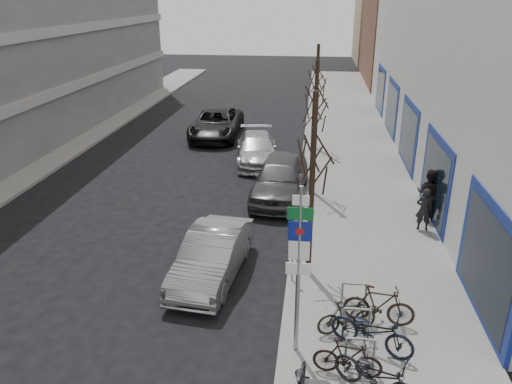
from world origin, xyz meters
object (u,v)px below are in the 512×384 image
(bike_mid_curb, at_px, (372,327))
(tree_near, at_px, (314,143))
(pedestrian_near, at_px, (424,209))
(tree_far, at_px, (317,72))
(parked_car_front, at_px, (212,255))
(lane_car, at_px, (217,124))
(pedestrian_far, at_px, (429,193))
(tree_mid, at_px, (316,97))
(parked_car_mid, at_px, (280,178))
(meter_front, at_px, (293,256))
(parked_car_back, at_px, (257,149))
(meter_mid, at_px, (300,187))
(highway_sign_pole, at_px, (299,262))
(bike_far_inner, at_px, (379,305))
(bike_near_right, at_px, (348,358))
(bike_far_curb, at_px, (377,371))
(bike_mid_inner, at_px, (347,316))
(meter_back, at_px, (305,146))
(bike_rack, at_px, (357,319))

(bike_mid_curb, bearing_deg, tree_near, 48.52)
(tree_near, distance_m, pedestrian_near, 6.04)
(tree_near, bearing_deg, tree_far, 90.00)
(parked_car_front, bearing_deg, lane_car, 106.41)
(parked_car_front, relative_size, pedestrian_far, 2.28)
(tree_mid, height_order, parked_car_mid, tree_mid)
(tree_near, distance_m, bike_mid_curb, 4.94)
(tree_near, relative_size, meter_front, 4.33)
(parked_car_back, bearing_deg, pedestrian_near, -54.98)
(meter_mid, bearing_deg, tree_near, -84.86)
(highway_sign_pole, height_order, bike_far_inner, highway_sign_pole)
(bike_near_right, xyz_separation_m, bike_mid_curb, (0.59, 0.92, 0.15))
(bike_far_curb, distance_m, pedestrian_far, 9.53)
(bike_near_right, bearing_deg, pedestrian_near, -14.01)
(bike_mid_inner, xyz_separation_m, parked_car_mid, (-2.29, 8.80, 0.25))
(bike_near_right, height_order, lane_car, lane_car)
(bike_far_curb, height_order, pedestrian_near, pedestrian_near)
(tree_mid, height_order, bike_far_curb, tree_mid)
(meter_back, bearing_deg, bike_near_right, -84.65)
(parked_car_mid, bearing_deg, tree_mid, 21.47)
(tree_near, height_order, parked_car_front, tree_near)
(meter_mid, bearing_deg, bike_mid_inner, -79.49)
(bike_mid_inner, xyz_separation_m, bike_far_inner, (0.80, 0.47, 0.07))
(tree_far, height_order, pedestrian_near, tree_far)
(meter_front, distance_m, bike_mid_curb, 3.42)
(meter_front, distance_m, parked_car_back, 11.27)
(bike_rack, relative_size, tree_far, 0.41)
(bike_rack, bearing_deg, lane_car, 111.12)
(highway_sign_pole, xyz_separation_m, tree_near, (0.20, 3.51, 1.65))
(bike_far_inner, distance_m, lane_car, 18.80)
(pedestrian_far, bearing_deg, tree_far, -30.66)
(parked_car_mid, distance_m, lane_car, 9.94)
(parked_car_mid, bearing_deg, bike_mid_inner, -72.05)
(parked_car_front, bearing_deg, tree_far, 83.86)
(bike_far_curb, relative_size, parked_car_mid, 0.38)
(tree_far, bearing_deg, parked_car_front, -101.83)
(parked_car_mid, xyz_separation_m, lane_car, (-4.40, 8.91, -0.07))
(parked_car_front, bearing_deg, meter_back, 83.48)
(meter_back, distance_m, bike_near_right, 14.78)
(bike_far_curb, relative_size, pedestrian_near, 1.25)
(tree_near, relative_size, parked_car_mid, 1.09)
(lane_car, bearing_deg, bike_mid_curb, -69.58)
(bike_rack, relative_size, tree_mid, 0.41)
(tree_far, xyz_separation_m, parked_car_front, (-2.80, -13.37, -3.39))
(meter_front, relative_size, bike_mid_curb, 0.64)
(meter_mid, height_order, lane_car, lane_car)
(meter_front, relative_size, pedestrian_far, 0.67)
(lane_car, height_order, pedestrian_far, pedestrian_far)
(bike_rack, distance_m, bike_far_curb, 1.83)
(tree_mid, bearing_deg, parked_car_back, 124.84)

